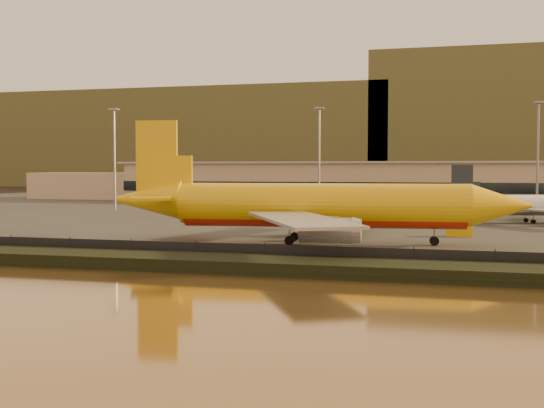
{
  "coord_description": "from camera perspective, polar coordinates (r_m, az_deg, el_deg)",
  "views": [
    {
      "loc": [
        21.84,
        -84.42,
        10.71
      ],
      "look_at": [
        -3.84,
        12.0,
        5.48
      ],
      "focal_mm": 45.0,
      "sensor_mm": 36.0,
      "label": 1
    }
  ],
  "objects": [
    {
      "name": "dhl_cargo_jet",
      "position": [
        95.36,
        3.56,
        -0.19
      ],
      "size": [
        58.38,
        56.92,
        17.43
      ],
      "rotation": [
        0.0,
        0.0,
        0.1
      ],
      "color": "gold",
      "rests_on": "tarmac"
    },
    {
      "name": "ground",
      "position": [
        87.85,
        0.41,
        -4.0
      ],
      "size": [
        900.0,
        900.0,
        0.0
      ],
      "primitive_type": "plane",
      "color": "black",
      "rests_on": "ground"
    },
    {
      "name": "tarmac",
      "position": [
        181.05,
        7.96,
        -0.39
      ],
      "size": [
        320.0,
        220.0,
        0.2
      ],
      "primitive_type": "cube",
      "color": "#2D2D2D",
      "rests_on": "ground"
    },
    {
      "name": "distant_hills",
      "position": [
        427.05,
        9.22,
        5.74
      ],
      "size": [
        470.0,
        160.0,
        70.0
      ],
      "color": "brown",
      "rests_on": "ground"
    },
    {
      "name": "terminal_building",
      "position": [
        213.14,
        5.09,
        1.79
      ],
      "size": [
        202.0,
        25.0,
        12.6
      ],
      "color": "tan",
      "rests_on": "tarmac"
    },
    {
      "name": "apron_light_masts",
      "position": [
        159.64,
        12.49,
        4.72
      ],
      "size": [
        152.2,
        12.2,
        25.4
      ],
      "color": "slate",
      "rests_on": "tarmac"
    },
    {
      "name": "embankment",
      "position": [
        71.57,
        -3.02,
        -5.04
      ],
      "size": [
        320.0,
        7.0,
        1.4
      ],
      "primitive_type": "cube",
      "color": "black",
      "rests_on": "ground"
    },
    {
      "name": "white_narrowbody_jet",
      "position": [
        140.97,
        21.54,
        -0.12
      ],
      "size": [
        38.25,
        36.42,
        11.22
      ],
      "rotation": [
        0.0,
        0.0,
        0.3
      ],
      "color": "white",
      "rests_on": "tarmac"
    },
    {
      "name": "gse_vehicle_yellow",
      "position": [
        108.92,
        15.37,
        -2.18
      ],
      "size": [
        4.0,
        2.0,
        1.75
      ],
      "primitive_type": "cube",
      "rotation": [
        0.0,
        0.0,
        0.07
      ],
      "color": "gold",
      "rests_on": "tarmac"
    },
    {
      "name": "gse_vehicle_white",
      "position": [
        126.37,
        -3.48,
        -1.33
      ],
      "size": [
        4.6,
        2.66,
        1.95
      ],
      "primitive_type": "cube",
      "rotation": [
        0.0,
        0.0,
        0.17
      ],
      "color": "white",
      "rests_on": "tarmac"
    },
    {
      "name": "perimeter_fence",
      "position": [
        75.27,
        -2.08,
        -4.18
      ],
      "size": [
        300.0,
        0.05,
        2.2
      ],
      "primitive_type": "cube",
      "color": "black",
      "rests_on": "tarmac"
    }
  ]
}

